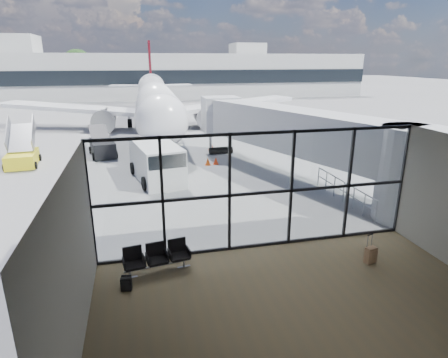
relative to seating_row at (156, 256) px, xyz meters
name	(u,v)px	position (x,y,z in m)	size (l,w,h in m)	color
ground	(167,112)	(3.96, 40.86, -0.55)	(220.00, 220.00, 0.00)	slate
lounge_shell	(324,240)	(3.96, -3.94, 2.10)	(12.02, 8.01, 4.51)	brown
glass_curtain_wall	(261,192)	(3.96, 0.86, 1.70)	(12.10, 0.12, 4.50)	white
jet_bridge	(303,136)	(8.86, 7.93, 2.21)	(8.00, 16.50, 4.33)	#AAACB0
apron_railing	(344,189)	(9.56, 4.36, 0.17)	(0.06, 5.46, 1.11)	gray
far_terminal	(153,75)	(3.37, 62.83, 3.66)	(80.00, 12.20, 11.00)	#A3A29E
tree_3	(14,72)	(-23.04, 72.86, 4.08)	(4.95, 4.95, 7.12)	#382619
tree_4	(47,69)	(-17.04, 72.86, 4.70)	(5.61, 5.61, 8.07)	#382619
tree_5	(78,65)	(-11.04, 72.86, 5.33)	(6.27, 6.27, 9.03)	#382619
seating_row	(156,256)	(0.00, 0.00, 0.00)	(2.23, 0.94, 0.99)	gray
backpack	(126,284)	(-1.00, -0.96, -0.32)	(0.35, 0.34, 0.48)	black
suitcase	(371,255)	(7.39, -1.25, -0.23)	(0.44, 0.36, 1.07)	#937052
airliner	(155,99)	(1.82, 30.37, 2.35)	(31.92, 36.95, 9.52)	white
service_van	(157,162)	(0.70, 10.27, 0.58)	(3.20, 5.39, 2.20)	silver
belt_loader	(102,147)	(-2.93, 17.39, 0.12)	(2.30, 4.55, 2.00)	black
mobile_stairs	(22,157)	(-8.03, 15.67, 0.07)	(2.23, 3.83, 2.59)	yellow
traffic_cone_a	(208,161)	(4.26, 12.87, -0.30)	(0.37, 0.37, 0.53)	#E94F0C
traffic_cone_b	(216,161)	(4.84, 12.94, -0.31)	(0.36, 0.36, 0.51)	red
traffic_cone_c	(211,146)	(5.37, 17.11, -0.24)	(0.46, 0.46, 0.66)	#FF3D0D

